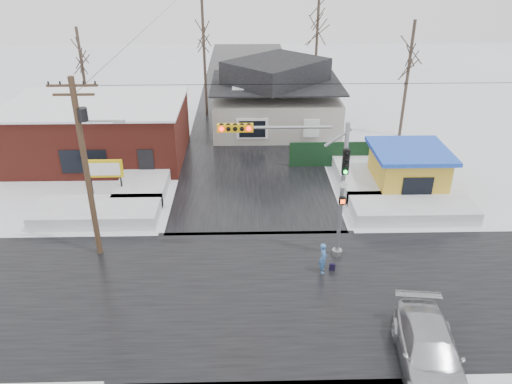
{
  "coord_description": "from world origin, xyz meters",
  "views": [
    {
      "loc": [
        -0.59,
        -17.91,
        14.21
      ],
      "look_at": [
        -0.05,
        4.2,
        3.0
      ],
      "focal_mm": 35.0,
      "sensor_mm": 36.0,
      "label": 1
    }
  ],
  "objects_px": {
    "utility_pole": "(86,160)",
    "marquee_sign": "(104,170)",
    "car": "(429,352)",
    "pedestrian": "(323,258)",
    "kiosk": "(408,170)",
    "traffic_signal": "(310,174)"
  },
  "relations": [
    {
      "from": "traffic_signal",
      "to": "kiosk",
      "type": "distance_m",
      "value": 10.43
    },
    {
      "from": "utility_pole",
      "to": "car",
      "type": "height_order",
      "value": "utility_pole"
    },
    {
      "from": "car",
      "to": "pedestrian",
      "type": "bearing_deg",
      "value": 122.91
    },
    {
      "from": "kiosk",
      "to": "car",
      "type": "xyz_separation_m",
      "value": [
        -3.43,
        -14.51,
        -0.69
      ]
    },
    {
      "from": "utility_pole",
      "to": "traffic_signal",
      "type": "bearing_deg",
      "value": -2.95
    },
    {
      "from": "traffic_signal",
      "to": "car",
      "type": "relative_size",
      "value": 1.31
    },
    {
      "from": "utility_pole",
      "to": "marquee_sign",
      "type": "relative_size",
      "value": 3.53
    },
    {
      "from": "marquee_sign",
      "to": "pedestrian",
      "type": "bearing_deg",
      "value": -33.29
    },
    {
      "from": "marquee_sign",
      "to": "car",
      "type": "distance_m",
      "value": 20.6
    },
    {
      "from": "utility_pole",
      "to": "kiosk",
      "type": "height_order",
      "value": "utility_pole"
    },
    {
      "from": "pedestrian",
      "to": "car",
      "type": "relative_size",
      "value": 0.29
    },
    {
      "from": "kiosk",
      "to": "traffic_signal",
      "type": "bearing_deg",
      "value": -135.16
    },
    {
      "from": "marquee_sign",
      "to": "kiosk",
      "type": "distance_m",
      "value": 18.51
    },
    {
      "from": "utility_pole",
      "to": "car",
      "type": "bearing_deg",
      "value": -29.79
    },
    {
      "from": "pedestrian",
      "to": "utility_pole",
      "type": "bearing_deg",
      "value": 82.72
    },
    {
      "from": "car",
      "to": "kiosk",
      "type": "bearing_deg",
      "value": 83.3
    },
    {
      "from": "utility_pole",
      "to": "kiosk",
      "type": "bearing_deg",
      "value": 20.44
    },
    {
      "from": "kiosk",
      "to": "car",
      "type": "bearing_deg",
      "value": -103.31
    },
    {
      "from": "marquee_sign",
      "to": "car",
      "type": "height_order",
      "value": "marquee_sign"
    },
    {
      "from": "traffic_signal",
      "to": "marquee_sign",
      "type": "relative_size",
      "value": 2.75
    },
    {
      "from": "kiosk",
      "to": "marquee_sign",
      "type": "bearing_deg",
      "value": -178.45
    },
    {
      "from": "traffic_signal",
      "to": "car",
      "type": "xyz_separation_m",
      "value": [
        3.63,
        -7.48,
        -3.77
      ]
    }
  ]
}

